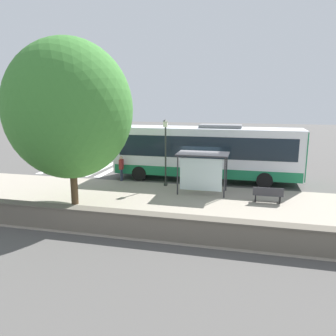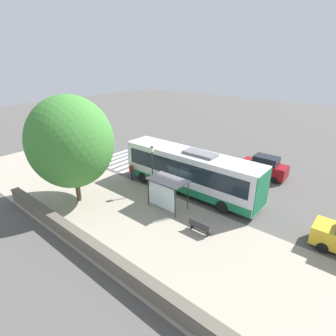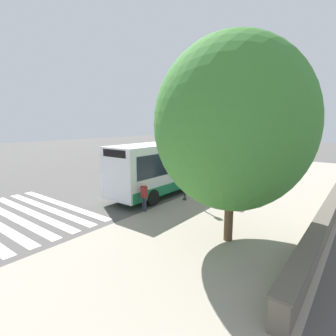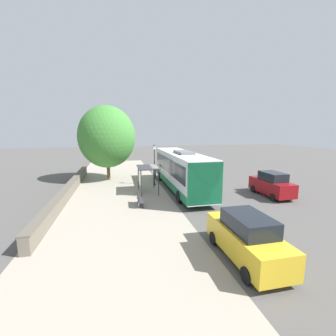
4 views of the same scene
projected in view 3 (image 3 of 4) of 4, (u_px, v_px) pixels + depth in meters
ground_plane at (194, 192)px, 19.12m from camera, size 120.00×120.00×0.00m
sidewalk_plaza at (255, 203)px, 16.41m from camera, size 9.00×44.00×0.02m
crosswalk_stripes at (22, 215)px, 14.45m from camera, size 9.00×5.25×0.01m
stone_wall at (331, 209)px, 13.88m from camera, size 0.60×20.00×1.01m
bus at (178, 163)px, 19.88m from camera, size 2.70×12.47×3.83m
bus_shelter at (220, 167)px, 18.02m from camera, size 1.82×2.97×2.40m
pedestrian at (144, 194)px, 14.78m from camera, size 0.34×0.23×1.71m
bench at (252, 181)px, 20.57m from camera, size 0.40×1.57×0.88m
street_lamp_near at (185, 162)px, 16.70m from camera, size 0.28×0.28×4.26m
shade_tree at (233, 124)px, 10.48m from camera, size 6.33×6.33×8.44m
parked_car_behind_bus at (244, 159)px, 29.23m from camera, size 1.91×4.63×2.10m
parked_car_far_lane at (143, 161)px, 27.30m from camera, size 1.85×4.24×2.12m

